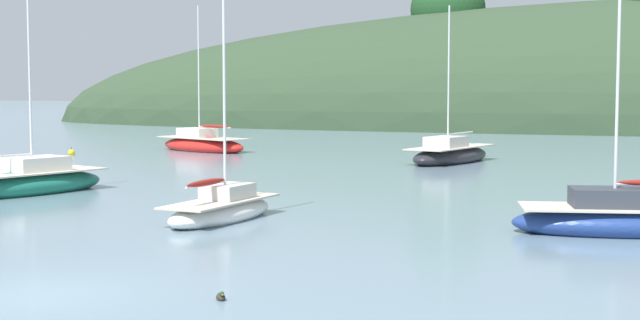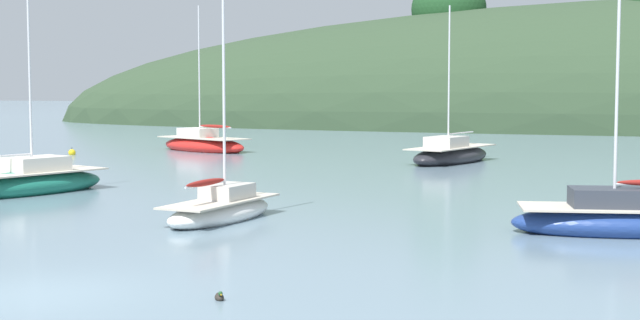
{
  "view_description": "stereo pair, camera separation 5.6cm",
  "coord_description": "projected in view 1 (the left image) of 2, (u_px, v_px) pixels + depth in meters",
  "views": [
    {
      "loc": [
        10.66,
        -16.29,
        4.26
      ],
      "look_at": [
        0.0,
        20.0,
        1.2
      ],
      "focal_mm": 52.36,
      "sensor_mm": 36.0,
      "label": 1
    },
    {
      "loc": [
        10.71,
        -16.28,
        4.26
      ],
      "look_at": [
        0.0,
        20.0,
        1.2
      ],
      "focal_mm": 52.36,
      "sensor_mm": 36.0,
      "label": 2
    }
  ],
  "objects": [
    {
      "name": "ground_plane",
      "position": [
        43.0,
        295.0,
        18.92
      ],
      "size": [
        400.0,
        400.0,
        0.0
      ],
      "primitive_type": "plane",
      "color": "slate"
    },
    {
      "name": "sailboat_orange_cutter",
      "position": [
        203.0,
        144.0,
        60.02
      ],
      "size": [
        7.65,
        5.54,
        9.58
      ],
      "color": "red",
      "rests_on": "ground"
    },
    {
      "name": "sailboat_cream_ketch",
      "position": [
        221.0,
        209.0,
        29.36
      ],
      "size": [
        2.61,
        5.46,
        7.66
      ],
      "color": "white",
      "rests_on": "ground"
    },
    {
      "name": "duck_lead",
      "position": [
        221.0,
        297.0,
        18.5
      ],
      "size": [
        0.33,
        0.4,
        0.24
      ],
      "color": "#2D2823",
      "rests_on": "ground"
    },
    {
      "name": "sailboat_teal_outer",
      "position": [
        450.0,
        155.0,
        51.1
      ],
      "size": [
        4.67,
        7.73,
        8.79
      ],
      "color": "#232328",
      "rests_on": "ground"
    },
    {
      "name": "sailboat_yellow_far",
      "position": [
        624.0,
        220.0,
        26.66
      ],
      "size": [
        6.73,
        3.25,
        8.97
      ],
      "color": "navy",
      "rests_on": "ground"
    },
    {
      "name": "sailboat_blue_center",
      "position": [
        26.0,
        183.0,
        36.53
      ],
      "size": [
        4.88,
        7.47,
        8.19
      ],
      "color": "#196B56",
      "rests_on": "ground"
    },
    {
      "name": "mooring_buoy_inner",
      "position": [
        71.0,
        153.0,
        56.8
      ],
      "size": [
        0.44,
        0.44,
        0.54
      ],
      "color": "yellow",
      "rests_on": "ground"
    }
  ]
}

